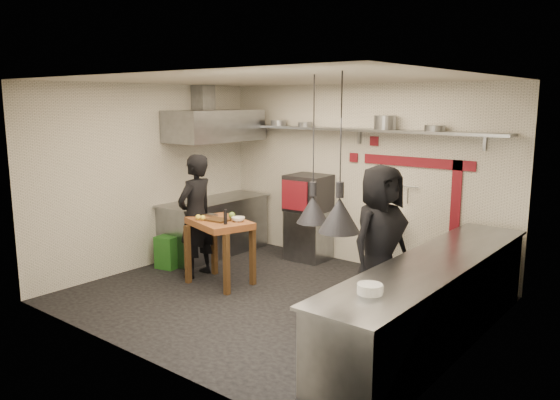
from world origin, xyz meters
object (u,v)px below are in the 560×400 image
Objects in this scene: oven_stand at (309,235)px; combi_oven at (309,193)px; prep_table at (220,252)px; chef_right at (380,241)px; green_bin at (169,252)px; chef_left at (196,216)px.

oven_stand is 1.23× the size of combi_oven.
prep_table is (-0.23, -1.80, -0.63)m from combi_oven.
green_bin is at bearing 106.46° from chef_right.
chef_right is at bearing 26.85° from prep_table.
oven_stand is 0.87× the size of prep_table.
chef_left reaches higher than green_bin.
prep_table is 2.36m from chef_right.
chef_right is (2.28, 0.39, 0.45)m from prep_table.
oven_stand is at bearing 150.11° from chef_left.
combi_oven reaches higher than green_bin.
prep_table is (-0.26, -1.77, 0.06)m from oven_stand.
oven_stand is at bearing 50.60° from green_bin.
green_bin is 0.27× the size of chef_right.
chef_right reaches higher than combi_oven.
oven_stand is at bearing 98.90° from prep_table.
green_bin is at bearing -95.03° from chef_left.
oven_stand is at bearing -57.28° from combi_oven.
combi_oven is 1.93m from prep_table.
prep_table is at bearing -100.49° from combi_oven.
combi_oven is (-0.03, 0.04, 0.69)m from oven_stand.
combi_oven is 0.36× the size of chef_right.
prep_table is at bearing -2.07° from green_bin.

